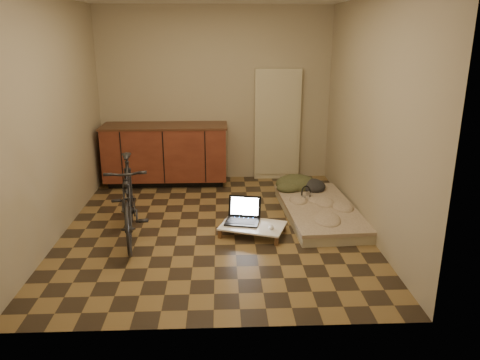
{
  "coord_description": "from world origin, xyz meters",
  "views": [
    {
      "loc": [
        0.08,
        -5.15,
        2.21
      ],
      "look_at": [
        0.3,
        0.1,
        0.55
      ],
      "focal_mm": 35.0,
      "sensor_mm": 36.0,
      "label": 1
    }
  ],
  "objects_px": {
    "laptop": "(243,217)",
    "lap_desk": "(253,226)",
    "bicycle": "(128,195)",
    "futon": "(319,211)"
  },
  "relations": [
    {
      "from": "laptop",
      "to": "lap_desk",
      "type": "bearing_deg",
      "value": -37.8
    },
    {
      "from": "bicycle",
      "to": "futon",
      "type": "xyz_separation_m",
      "value": [
        2.25,
        0.52,
        -0.43
      ]
    },
    {
      "from": "bicycle",
      "to": "futon",
      "type": "bearing_deg",
      "value": 3.98
    },
    {
      "from": "futon",
      "to": "laptop",
      "type": "relative_size",
      "value": 4.03
    },
    {
      "from": "bicycle",
      "to": "laptop",
      "type": "distance_m",
      "value": 1.32
    },
    {
      "from": "futon",
      "to": "lap_desk",
      "type": "distance_m",
      "value": 1.01
    },
    {
      "from": "futon",
      "to": "laptop",
      "type": "height_order",
      "value": "laptop"
    },
    {
      "from": "bicycle",
      "to": "futon",
      "type": "distance_m",
      "value": 2.35
    },
    {
      "from": "futon",
      "to": "lap_desk",
      "type": "xyz_separation_m",
      "value": [
        -0.87,
        -0.51,
        0.03
      ]
    },
    {
      "from": "lap_desk",
      "to": "laptop",
      "type": "height_order",
      "value": "laptop"
    }
  ]
}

